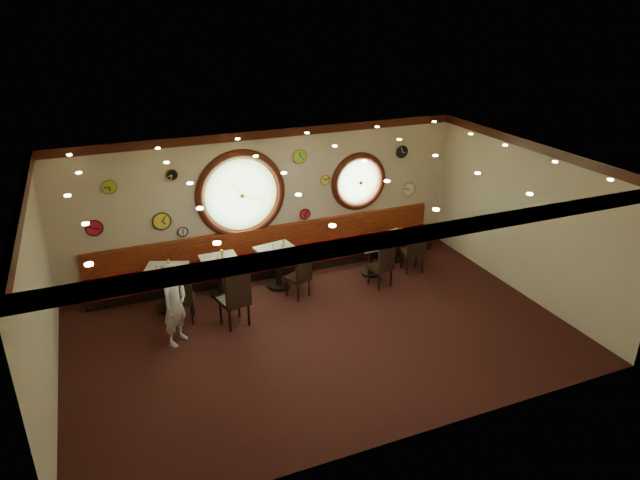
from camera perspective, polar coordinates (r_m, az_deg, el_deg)
The scene contains 55 objects.
floor at distance 10.73m, azimuth 0.03°, elevation -9.22°, with size 9.00×6.00×0.00m, color black.
ceiling at distance 9.41m, azimuth 0.03°, elevation 7.45°, with size 9.00×6.00×0.02m, color gold.
wall_back at distance 12.59m, azimuth -5.24°, elevation 3.85°, with size 9.00×0.02×3.20m, color beige.
wall_front at distance 7.63m, azimuth 8.87°, elevation -10.16°, with size 9.00×0.02×3.20m, color beige.
wall_left at distance 9.39m, azimuth -26.36°, elevation -5.70°, with size 0.02×6.00×3.20m, color beige.
wall_right at distance 12.28m, azimuth 19.81°, elevation 2.02°, with size 0.02×6.00×3.20m, color beige.
molding_back at distance 12.12m, azimuth -5.43°, elevation 10.52°, with size 9.00×0.10×0.18m, color #361109.
molding_front at distance 6.96m, azimuth 9.41°, elevation 0.49°, with size 9.00×0.10×0.18m, color #361109.
molding_left at distance 8.82m, azimuth -27.77°, elevation 3.00°, with size 0.10×6.00×0.18m, color #361109.
molding_right at distance 11.82m, azimuth 20.62°, elevation 8.82°, with size 0.10×6.00×0.18m, color #361109.
banquette_base at distance 12.92m, azimuth -4.62°, elevation -2.81°, with size 8.00×0.55×0.20m, color black.
banquette_seat at distance 12.81m, azimuth -4.66°, elevation -1.81°, with size 8.00×0.55×0.30m, color #59070C.
banquette_back at distance 12.84m, azimuth -5.02°, elevation 0.19°, with size 8.00×0.10×0.55m, color #61070C.
porthole_left_glass at distance 12.35m, azimuth -7.93°, elevation 4.56°, with size 1.66×1.66×0.02m, color #78AD67.
porthole_left_frame at distance 12.33m, azimuth -7.92°, elevation 4.54°, with size 1.98×1.98×0.18m, color #361109.
porthole_left_ring at distance 12.31m, azimuth -7.88°, elevation 4.50°, with size 1.61×1.61×0.03m, color gold.
porthole_right_glass at distance 13.30m, azimuth 3.84°, elevation 5.88°, with size 1.10×1.10×0.02m, color #78AD67.
porthole_right_frame at distance 13.29m, azimuth 3.87°, elevation 5.86°, with size 1.38×1.38×0.18m, color #361109.
porthole_right_ring at distance 13.26m, azimuth 3.93°, elevation 5.82°, with size 1.09×1.09×0.03m, color gold.
wall_clock_0 at distance 12.15m, azimuth -15.55°, elevation 1.84°, with size 0.36×0.36×0.03m, color yellow.
wall_clock_1 at distance 14.00m, azimuth 8.85°, elevation 5.05°, with size 0.34×0.34×0.03m, color white.
wall_clock_2 at distance 12.50m, azimuth -2.03°, elevation 8.36°, with size 0.30×0.30×0.03m, color #93D843.
wall_clock_3 at distance 12.30m, azimuth -13.57°, elevation 0.81°, with size 0.20×0.20×0.03m, color white.
wall_clock_4 at distance 12.88m, azimuth 0.51°, elevation 6.05°, with size 0.22×0.22×0.03m, color #E9EA4E.
wall_clock_5 at distance 12.08m, azimuth -21.65°, elevation 1.13°, with size 0.32×0.32×0.03m, color red.
wall_clock_6 at distance 11.82m, azimuth -20.30°, elevation 5.02°, with size 0.26×0.26×0.03m, color #93D029.
wall_clock_7 at distance 12.95m, azimuth -1.54°, elevation 2.62°, with size 0.24×0.24×0.03m, color red.
wall_clock_8 at distance 11.88m, azimuth -14.60°, elevation 6.32°, with size 0.24×0.24×0.03m, color black.
wall_clock_9 at distance 13.61m, azimuth 8.18°, elevation 8.73°, with size 0.28×0.28×0.03m, color black.
table_a at distance 11.60m, azimuth -15.12°, elevation -4.32°, with size 1.03×1.03×0.87m.
table_b at distance 11.92m, azimuth -9.90°, elevation -3.22°, with size 0.75×0.75×0.82m.
table_c at distance 12.09m, azimuth -4.21°, elevation -2.35°, with size 0.92×0.92×0.87m.
table_d at distance 12.68m, azimuth 5.12°, elevation -1.45°, with size 0.74×0.74×0.76m.
table_e at distance 13.45m, azimuth 7.63°, elevation -0.39°, with size 0.74×0.74×0.65m.
chair_a at distance 11.02m, azimuth -13.75°, elevation -5.31°, with size 0.55×0.55×0.67m.
chair_b at distance 10.68m, azimuth -8.42°, elevation -5.41°, with size 0.60×0.60×0.74m.
chair_c at distance 11.62m, azimuth -1.94°, elevation -3.26°, with size 0.56×0.56×0.62m.
chair_d at distance 12.11m, azimuth 6.36°, elevation -2.16°, with size 0.53×0.53×0.64m.
chair_e at distance 12.82m, azimuth 9.43°, elevation -0.72°, with size 0.53×0.53×0.67m.
condiment_a_salt at distance 11.48m, azimuth -16.09°, elevation -2.68°, with size 0.03×0.03×0.09m, color silver.
condiment_b_salt at distance 11.77m, azimuth -10.25°, elevation -1.65°, with size 0.04×0.04×0.11m, color silver.
condiment_c_salt at distance 11.97m, azimuth -4.71°, elevation -0.66°, with size 0.04×0.04×0.11m, color silver.
condiment_d_salt at distance 12.55m, azimuth 4.50°, elevation -0.03°, with size 0.04×0.04×0.11m, color silver.
condiment_a_pepper at distance 11.37m, azimuth -15.27°, elevation -2.80°, with size 0.04×0.04×0.10m, color silver.
condiment_b_pepper at distance 11.76m, azimuth -9.66°, elevation -1.69°, with size 0.03×0.03×0.09m, color silver.
condiment_c_pepper at distance 11.93m, azimuth -3.83°, elevation -0.70°, with size 0.04×0.04×0.11m, color #BCBCC1.
condiment_d_pepper at distance 12.57m, azimuth 5.46°, elevation -0.09°, with size 0.03×0.03×0.09m, color silver.
condiment_a_bottle at distance 11.51m, azimuth -14.90°, elevation -2.25°, with size 0.05×0.05×0.17m, color yellow.
condiment_b_bottle at distance 11.81m, azimuth -9.77°, elevation -1.36°, with size 0.05×0.05×0.17m, color orange.
condiment_c_bottle at distance 12.06m, azimuth -3.67°, elevation -0.33°, with size 0.04×0.04×0.14m, color gold.
condiment_d_bottle at distance 12.64m, azimuth 5.73°, elevation 0.16°, with size 0.04×0.04×0.14m, color gold.
condiment_e_salt at distance 13.37m, azimuth 7.23°, elevation 0.81°, with size 0.03×0.03×0.09m, color silver.
condiment_e_pepper at distance 13.35m, azimuth 7.74°, elevation 0.74°, with size 0.03×0.03×0.09m, color #BBBCC0.
condiment_e_bottle at distance 13.43m, azimuth 8.06°, elevation 1.02°, with size 0.05×0.05×0.15m, color #C9862F.
waiter at distance 10.39m, azimuth -14.35°, elevation -6.22°, with size 0.57×0.37×1.55m, color silver.
Camera 1 is at (-3.48, -8.35, 5.77)m, focal length 32.00 mm.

